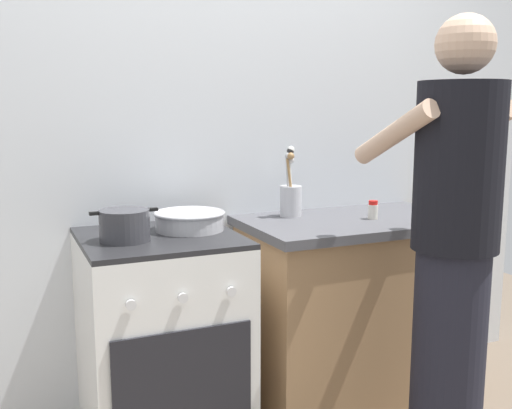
% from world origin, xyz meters
% --- Properties ---
extents(back_wall, '(3.20, 0.10, 2.50)m').
position_xyz_m(back_wall, '(0.20, 0.50, 1.25)').
color(back_wall, silver).
rests_on(back_wall, ground).
extents(countertop, '(1.00, 0.60, 0.90)m').
position_xyz_m(countertop, '(0.55, 0.15, 0.45)').
color(countertop, '#99724C').
rests_on(countertop, ground).
extents(stove_range, '(0.60, 0.62, 0.90)m').
position_xyz_m(stove_range, '(-0.35, 0.15, 0.45)').
color(stove_range, white).
rests_on(stove_range, ground).
extents(pot, '(0.25, 0.19, 0.12)m').
position_xyz_m(pot, '(-0.49, 0.10, 0.96)').
color(pot, '#38383D').
rests_on(pot, stove_range).
extents(mixing_bowl, '(0.29, 0.29, 0.08)m').
position_xyz_m(mixing_bowl, '(-0.21, 0.20, 0.94)').
color(mixing_bowl, '#B7B7BC').
rests_on(mixing_bowl, stove_range).
extents(utensil_crock, '(0.10, 0.10, 0.32)m').
position_xyz_m(utensil_crock, '(0.31, 0.31, 1.00)').
color(utensil_crock, silver).
rests_on(utensil_crock, countertop).
extents(spice_bottle, '(0.04, 0.04, 0.08)m').
position_xyz_m(spice_bottle, '(0.61, 0.10, 0.94)').
color(spice_bottle, silver).
rests_on(spice_bottle, countertop).
extents(person, '(0.41, 0.50, 1.70)m').
position_xyz_m(person, '(0.54, -0.49, 0.86)').
color(person, black).
rests_on(person, ground).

